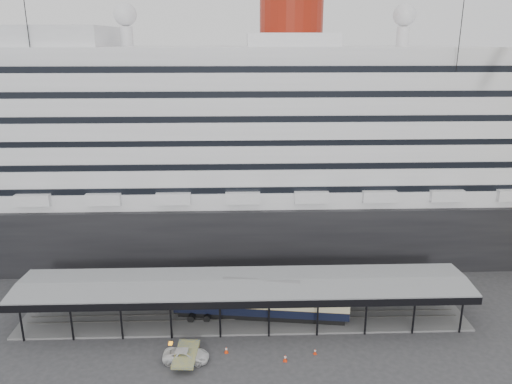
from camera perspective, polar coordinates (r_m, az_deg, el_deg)
ground at (r=61.23m, az=-1.29°, el=-16.64°), size 200.00×200.00×0.00m
cruise_ship at (r=84.40m, az=-1.61°, el=6.39°), size 130.00×30.00×43.90m
platform_canopy at (r=64.26m, az=-1.36°, el=-12.41°), size 56.00×9.18×5.30m
port_truck at (r=58.18m, az=-7.99°, el=-18.01°), size 5.18×2.68×1.40m
pullman_carriage at (r=64.18m, az=0.59°, el=-12.19°), size 22.11×5.70×21.53m
traffic_cone_left at (r=59.17m, az=-3.41°, el=-17.54°), size 0.48×0.48×0.81m
traffic_cone_mid at (r=57.88m, az=3.36°, el=-18.40°), size 0.52×0.52×0.85m
traffic_cone_right at (r=59.27m, az=6.77°, el=-17.62°), size 0.47×0.47×0.72m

